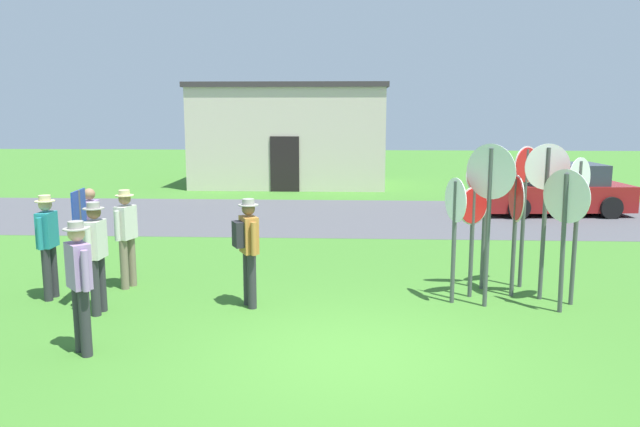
{
  "coord_description": "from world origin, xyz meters",
  "views": [
    {
      "loc": [
        -0.05,
        -7.49,
        3.12
      ],
      "look_at": [
        -0.58,
        3.18,
        1.3
      ],
      "focal_mm": 34.57,
      "sensor_mm": 36.0,
      "label": 1
    }
  ],
  "objects_px": {
    "person_holding_notes": "(79,280)",
    "stop_sign_rear_left": "(515,214)",
    "stop_sign_center_cluster": "(577,206)",
    "info_panel_leftmost": "(80,227)",
    "stop_sign_tallest": "(525,194)",
    "stop_sign_leaning_left": "(490,195)",
    "stop_sign_nearest": "(565,215)",
    "parked_car_on_street": "(555,191)",
    "person_with_sunhat": "(248,245)",
    "person_near_signs": "(48,241)",
    "stop_sign_far_back": "(455,219)",
    "person_on_left": "(91,228)",
    "person_in_teal": "(126,233)",
    "person_in_blue": "(96,251)",
    "stop_sign_leaning_right": "(485,199)",
    "stop_sign_low_front": "(473,224)",
    "stop_sign_rear_right": "(546,194)"
  },
  "relations": [
    {
      "from": "stop_sign_center_cluster",
      "to": "stop_sign_far_back",
      "type": "height_order",
      "value": "stop_sign_center_cluster"
    },
    {
      "from": "person_near_signs",
      "to": "parked_car_on_street",
      "type": "bearing_deg",
      "value": 39.04
    },
    {
      "from": "stop_sign_center_cluster",
      "to": "person_on_left",
      "type": "height_order",
      "value": "stop_sign_center_cluster"
    },
    {
      "from": "parked_car_on_street",
      "to": "person_with_sunhat",
      "type": "bearing_deg",
      "value": -129.97
    },
    {
      "from": "parked_car_on_street",
      "to": "stop_sign_rear_left",
      "type": "distance_m",
      "value": 9.17
    },
    {
      "from": "stop_sign_leaning_right",
      "to": "person_with_sunhat",
      "type": "bearing_deg",
      "value": -163.25
    },
    {
      "from": "parked_car_on_street",
      "to": "stop_sign_nearest",
      "type": "relative_size",
      "value": 1.98
    },
    {
      "from": "stop_sign_leaning_left",
      "to": "person_near_signs",
      "type": "distance_m",
      "value": 7.17
    },
    {
      "from": "stop_sign_tallest",
      "to": "stop_sign_leaning_left",
      "type": "height_order",
      "value": "stop_sign_leaning_left"
    },
    {
      "from": "person_on_left",
      "to": "person_in_teal",
      "type": "relative_size",
      "value": 0.97
    },
    {
      "from": "stop_sign_tallest",
      "to": "person_in_teal",
      "type": "height_order",
      "value": "stop_sign_tallest"
    },
    {
      "from": "stop_sign_tallest",
      "to": "stop_sign_low_front",
      "type": "bearing_deg",
      "value": -147.66
    },
    {
      "from": "stop_sign_tallest",
      "to": "stop_sign_center_cluster",
      "type": "distance_m",
      "value": 1.12
    },
    {
      "from": "parked_car_on_street",
      "to": "stop_sign_center_cluster",
      "type": "xyz_separation_m",
      "value": [
        -2.58,
        -8.89,
        0.91
      ]
    },
    {
      "from": "stop_sign_tallest",
      "to": "person_with_sunhat",
      "type": "distance_m",
      "value": 4.86
    },
    {
      "from": "info_panel_leftmost",
      "to": "stop_sign_tallest",
      "type": "bearing_deg",
      "value": 11.34
    },
    {
      "from": "stop_sign_rear_left",
      "to": "stop_sign_rear_right",
      "type": "distance_m",
      "value": 0.58
    },
    {
      "from": "stop_sign_rear_left",
      "to": "stop_sign_nearest",
      "type": "relative_size",
      "value": 0.92
    },
    {
      "from": "person_holding_notes",
      "to": "info_panel_leftmost",
      "type": "height_order",
      "value": "info_panel_leftmost"
    },
    {
      "from": "person_in_teal",
      "to": "info_panel_leftmost",
      "type": "xyz_separation_m",
      "value": [
        -0.33,
        -1.08,
        0.31
      ]
    },
    {
      "from": "stop_sign_rear_left",
      "to": "stop_sign_low_front",
      "type": "distance_m",
      "value": 0.73
    },
    {
      "from": "stop_sign_tallest",
      "to": "stop_sign_low_front",
      "type": "distance_m",
      "value": 1.25
    },
    {
      "from": "stop_sign_leaning_left",
      "to": "person_with_sunhat",
      "type": "relative_size",
      "value": 1.49
    },
    {
      "from": "stop_sign_tallest",
      "to": "person_near_signs",
      "type": "height_order",
      "value": "stop_sign_tallest"
    },
    {
      "from": "stop_sign_center_cluster",
      "to": "person_with_sunhat",
      "type": "xyz_separation_m",
      "value": [
        -5.18,
        -0.36,
        -0.59
      ]
    },
    {
      "from": "parked_car_on_street",
      "to": "person_in_blue",
      "type": "xyz_separation_m",
      "value": [
        -10.01,
        -9.7,
        0.3
      ]
    },
    {
      "from": "stop_sign_low_front",
      "to": "person_on_left",
      "type": "bearing_deg",
      "value": 173.15
    },
    {
      "from": "person_holding_notes",
      "to": "person_in_teal",
      "type": "xyz_separation_m",
      "value": [
        -0.48,
        2.98,
        0.0
      ]
    },
    {
      "from": "stop_sign_leaning_right",
      "to": "person_in_teal",
      "type": "bearing_deg",
      "value": -177.98
    },
    {
      "from": "stop_sign_leaning_right",
      "to": "person_with_sunhat",
      "type": "distance_m",
      "value": 4.14
    },
    {
      "from": "stop_sign_center_cluster",
      "to": "person_holding_notes",
      "type": "relative_size",
      "value": 1.37
    },
    {
      "from": "person_holding_notes",
      "to": "stop_sign_rear_left",
      "type": "bearing_deg",
      "value": 24.45
    },
    {
      "from": "person_in_blue",
      "to": "person_on_left",
      "type": "xyz_separation_m",
      "value": [
        -0.91,
        1.96,
        -0.03
      ]
    },
    {
      "from": "parked_car_on_street",
      "to": "stop_sign_far_back",
      "type": "bearing_deg",
      "value": -116.75
    },
    {
      "from": "stop_sign_tallest",
      "to": "parked_car_on_street",
      "type": "bearing_deg",
      "value": 68.42
    },
    {
      "from": "stop_sign_low_front",
      "to": "person_on_left",
      "type": "relative_size",
      "value": 1.1
    },
    {
      "from": "stop_sign_nearest",
      "to": "person_holding_notes",
      "type": "bearing_deg",
      "value": -163.55
    },
    {
      "from": "stop_sign_leaning_right",
      "to": "person_in_teal",
      "type": "distance_m",
      "value": 6.25
    },
    {
      "from": "person_near_signs",
      "to": "person_with_sunhat",
      "type": "height_order",
      "value": "same"
    },
    {
      "from": "parked_car_on_street",
      "to": "person_near_signs",
      "type": "distance_m",
      "value": 14.3
    },
    {
      "from": "stop_sign_center_cluster",
      "to": "info_panel_leftmost",
      "type": "bearing_deg",
      "value": -176.46
    },
    {
      "from": "parked_car_on_street",
      "to": "stop_sign_rear_right",
      "type": "height_order",
      "value": "stop_sign_rear_right"
    },
    {
      "from": "person_near_signs",
      "to": "stop_sign_low_front",
      "type": "bearing_deg",
      "value": 3.72
    },
    {
      "from": "person_near_signs",
      "to": "stop_sign_center_cluster",
      "type": "bearing_deg",
      "value": 0.78
    },
    {
      "from": "stop_sign_rear_left",
      "to": "stop_sign_tallest",
      "type": "xyz_separation_m",
      "value": [
        0.29,
        0.55,
        0.26
      ]
    },
    {
      "from": "person_in_blue",
      "to": "person_holding_notes",
      "type": "bearing_deg",
      "value": -74.46
    },
    {
      "from": "stop_sign_leaning_left",
      "to": "person_on_left",
      "type": "xyz_separation_m",
      "value": [
        -6.93,
        1.31,
        -0.85
      ]
    },
    {
      "from": "stop_sign_low_front",
      "to": "stop_sign_center_cluster",
      "type": "bearing_deg",
      "value": -12.3
    },
    {
      "from": "stop_sign_tallest",
      "to": "stop_sign_leaning_left",
      "type": "relative_size",
      "value": 0.96
    },
    {
      "from": "stop_sign_rear_left",
      "to": "stop_sign_low_front",
      "type": "relative_size",
      "value": 1.1
    }
  ]
}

